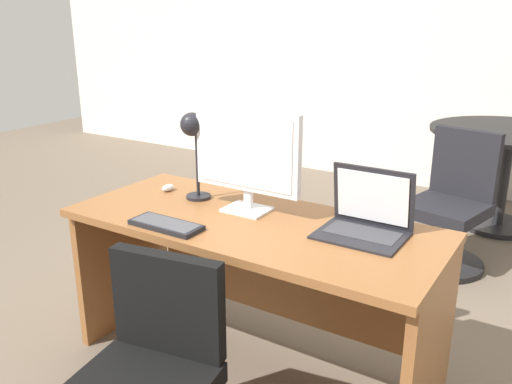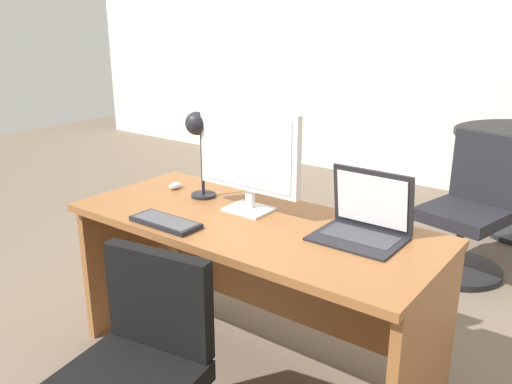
{
  "view_description": "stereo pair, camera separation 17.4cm",
  "coord_description": "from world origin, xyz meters",
  "px_view_note": "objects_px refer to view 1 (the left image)",
  "views": [
    {
      "loc": [
        1.18,
        -1.83,
        1.58
      ],
      "look_at": [
        0.0,
        0.04,
        0.86
      ],
      "focal_mm": 37.7,
      "sensor_mm": 36.0,
      "label": 1
    },
    {
      "loc": [
        1.32,
        -1.73,
        1.58
      ],
      "look_at": [
        0.0,
        0.04,
        0.86
      ],
      "focal_mm": 37.7,
      "sensor_mm": 36.0,
      "label": 2
    }
  ],
  "objects_px": {
    "monitor": "(247,154)",
    "mouse": "(168,188)",
    "desk": "(258,262)",
    "meeting_table": "(508,154)",
    "laptop": "(368,213)",
    "meeting_chair_near": "(449,213)",
    "desk_lamp": "(193,136)",
    "keyboard": "(166,225)"
  },
  "relations": [
    {
      "from": "mouse",
      "to": "desk",
      "type": "bearing_deg",
      "value": -7.2
    },
    {
      "from": "desk",
      "to": "monitor",
      "type": "xyz_separation_m",
      "value": [
        -0.08,
        0.04,
        0.48
      ]
    },
    {
      "from": "monitor",
      "to": "meeting_table",
      "type": "relative_size",
      "value": 0.45
    },
    {
      "from": "desk_lamp",
      "to": "keyboard",
      "type": "bearing_deg",
      "value": -70.86
    },
    {
      "from": "meeting_chair_near",
      "to": "keyboard",
      "type": "bearing_deg",
      "value": -111.46
    },
    {
      "from": "mouse",
      "to": "desk_lamp",
      "type": "xyz_separation_m",
      "value": [
        0.2,
        -0.03,
        0.29
      ]
    },
    {
      "from": "laptop",
      "to": "keyboard",
      "type": "height_order",
      "value": "laptop"
    },
    {
      "from": "keyboard",
      "to": "desk_lamp",
      "type": "xyz_separation_m",
      "value": [
        -0.12,
        0.35,
        0.3
      ]
    },
    {
      "from": "desk_lamp",
      "to": "meeting_table",
      "type": "xyz_separation_m",
      "value": [
        1.06,
        2.41,
        -0.46
      ]
    },
    {
      "from": "mouse",
      "to": "meeting_table",
      "type": "relative_size",
      "value": 0.07
    },
    {
      "from": "laptop",
      "to": "meeting_chair_near",
      "type": "relative_size",
      "value": 0.39
    },
    {
      "from": "monitor",
      "to": "keyboard",
      "type": "distance_m",
      "value": 0.47
    },
    {
      "from": "monitor",
      "to": "mouse",
      "type": "bearing_deg",
      "value": 176.37
    },
    {
      "from": "desk",
      "to": "meeting_chair_near",
      "type": "relative_size",
      "value": 1.85
    },
    {
      "from": "laptop",
      "to": "meeting_table",
      "type": "distance_m",
      "value": 2.38
    },
    {
      "from": "mouse",
      "to": "desk_lamp",
      "type": "relative_size",
      "value": 0.18
    },
    {
      "from": "laptop",
      "to": "meeting_chair_near",
      "type": "bearing_deg",
      "value": 89.34
    },
    {
      "from": "meeting_table",
      "to": "meeting_chair_near",
      "type": "xyz_separation_m",
      "value": [
        -0.2,
        -0.87,
        -0.24
      ]
    },
    {
      "from": "monitor",
      "to": "meeting_table",
      "type": "bearing_deg",
      "value": 72.44
    },
    {
      "from": "laptop",
      "to": "mouse",
      "type": "relative_size",
      "value": 4.49
    },
    {
      "from": "monitor",
      "to": "mouse",
      "type": "height_order",
      "value": "monitor"
    },
    {
      "from": "laptop",
      "to": "meeting_table",
      "type": "height_order",
      "value": "laptop"
    },
    {
      "from": "laptop",
      "to": "meeting_chair_near",
      "type": "height_order",
      "value": "laptop"
    },
    {
      "from": "desk",
      "to": "monitor",
      "type": "height_order",
      "value": "monitor"
    },
    {
      "from": "monitor",
      "to": "meeting_chair_near",
      "type": "bearing_deg",
      "value": 69.87
    },
    {
      "from": "desk",
      "to": "laptop",
      "type": "relative_size",
      "value": 4.78
    },
    {
      "from": "monitor",
      "to": "meeting_chair_near",
      "type": "relative_size",
      "value": 0.59
    },
    {
      "from": "keyboard",
      "to": "laptop",
      "type": "bearing_deg",
      "value": 29.09
    },
    {
      "from": "keyboard",
      "to": "mouse",
      "type": "relative_size",
      "value": 4.17
    },
    {
      "from": "meeting_table",
      "to": "mouse",
      "type": "bearing_deg",
      "value": -117.94
    },
    {
      "from": "desk",
      "to": "mouse",
      "type": "bearing_deg",
      "value": 172.8
    },
    {
      "from": "desk",
      "to": "mouse",
      "type": "distance_m",
      "value": 0.63
    },
    {
      "from": "mouse",
      "to": "desk_lamp",
      "type": "distance_m",
      "value": 0.36
    },
    {
      "from": "meeting_table",
      "to": "desk",
      "type": "bearing_deg",
      "value": -105.49
    },
    {
      "from": "desk",
      "to": "monitor",
      "type": "bearing_deg",
      "value": 153.3
    },
    {
      "from": "keyboard",
      "to": "mouse",
      "type": "xyz_separation_m",
      "value": [
        -0.32,
        0.38,
        0.01
      ]
    },
    {
      "from": "meeting_chair_near",
      "to": "mouse",
      "type": "bearing_deg",
      "value": -125.13
    },
    {
      "from": "monitor",
      "to": "keyboard",
      "type": "bearing_deg",
      "value": -117.07
    },
    {
      "from": "laptop",
      "to": "meeting_chair_near",
      "type": "xyz_separation_m",
      "value": [
        0.02,
        1.49,
        -0.46
      ]
    },
    {
      "from": "desk",
      "to": "meeting_chair_near",
      "type": "bearing_deg",
      "value": 73.06
    },
    {
      "from": "keyboard",
      "to": "desk_lamp",
      "type": "distance_m",
      "value": 0.48
    },
    {
      "from": "monitor",
      "to": "desk_lamp",
      "type": "relative_size",
      "value": 1.25
    }
  ]
}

